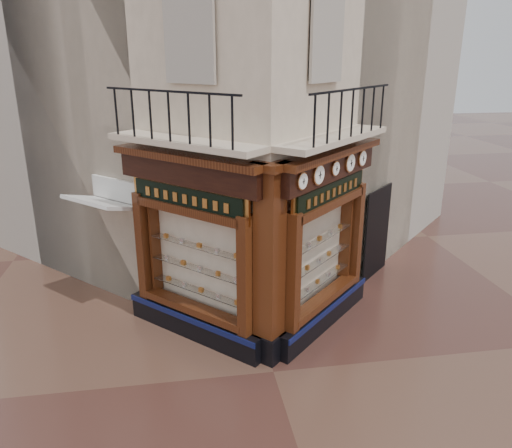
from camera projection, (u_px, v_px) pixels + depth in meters
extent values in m
plane|color=#492922|center=(273.00, 372.00, 9.56)|extent=(80.00, 80.00, 0.00)
cube|color=beige|center=(232.00, 45.00, 13.36)|extent=(11.31, 11.31, 12.00)
cube|color=#AFA698|center=(144.00, 63.00, 15.46)|extent=(11.31, 11.31, 11.00)
cube|color=#AFA698|center=(299.00, 63.00, 16.21)|extent=(11.31, 11.31, 11.00)
cube|color=black|center=(194.00, 325.00, 10.69)|extent=(2.72, 2.72, 0.55)
cube|color=#0D1443|center=(188.00, 319.00, 10.47)|extent=(2.50, 2.50, 0.12)
cube|color=#3B180A|center=(246.00, 277.00, 9.43)|extent=(0.37, 0.37, 2.45)
cube|color=#3B180A|center=(144.00, 246.00, 10.98)|extent=(0.37, 0.37, 2.45)
cube|color=beige|center=(202.00, 256.00, 10.46)|extent=(1.80, 1.80, 2.10)
cube|color=black|center=(188.00, 173.00, 9.63)|extent=(2.69, 2.69, 0.50)
cube|color=#3B180A|center=(185.00, 157.00, 9.47)|extent=(2.86, 2.86, 0.14)
cube|color=black|center=(323.00, 314.00, 11.12)|extent=(2.72, 2.72, 0.55)
cube|color=#0D1443|center=(331.00, 308.00, 10.95)|extent=(2.50, 2.50, 0.12)
cube|color=#3B180A|center=(292.00, 274.00, 9.56)|extent=(0.37, 0.37, 2.45)
cube|color=#3B180A|center=(355.00, 234.00, 11.71)|extent=(0.37, 0.37, 2.45)
cube|color=beige|center=(313.00, 249.00, 10.83)|extent=(1.80, 1.80, 2.10)
cube|color=black|center=(330.00, 168.00, 10.06)|extent=(2.69, 2.69, 0.50)
cube|color=#3B180A|center=(334.00, 153.00, 9.92)|extent=(2.86, 2.86, 0.14)
cube|color=black|center=(269.00, 345.00, 9.93)|extent=(0.78, 0.78, 0.55)
cube|color=#3B180A|center=(270.00, 256.00, 9.31)|extent=(0.64, 0.64, 3.50)
cube|color=#3B180A|center=(270.00, 166.00, 8.76)|extent=(0.85, 0.85, 0.14)
cube|color=beige|center=(183.00, 142.00, 9.36)|extent=(2.97, 2.97, 0.12)
cube|color=black|center=(168.00, 91.00, 8.80)|extent=(2.36, 2.36, 0.04)
cube|color=beige|center=(335.00, 138.00, 9.81)|extent=(2.97, 2.97, 0.12)
cube|color=black|center=(354.00, 89.00, 9.32)|extent=(2.36, 2.36, 0.04)
cylinder|color=#AA6C38|center=(302.00, 181.00, 8.91)|extent=(0.27, 0.27, 0.33)
cylinder|color=white|center=(303.00, 181.00, 8.90)|extent=(0.22, 0.22, 0.28)
cube|color=black|center=(304.00, 181.00, 8.89)|extent=(0.02, 0.02, 0.11)
cube|color=black|center=(304.00, 181.00, 8.89)|extent=(0.07, 0.07, 0.01)
cylinder|color=#AA6C38|center=(318.00, 175.00, 9.38)|extent=(0.32, 0.32, 0.40)
cylinder|color=white|center=(320.00, 175.00, 9.36)|extent=(0.26, 0.26, 0.35)
cube|color=black|center=(320.00, 175.00, 9.35)|extent=(0.02, 0.02, 0.13)
cube|color=black|center=(320.00, 175.00, 9.35)|extent=(0.08, 0.08, 0.01)
cylinder|color=#AA6C38|center=(335.00, 168.00, 9.90)|extent=(0.25, 0.25, 0.31)
cylinder|color=white|center=(336.00, 169.00, 9.88)|extent=(0.20, 0.20, 0.26)
cube|color=black|center=(337.00, 169.00, 9.87)|extent=(0.02, 0.02, 0.10)
cube|color=black|center=(337.00, 169.00, 9.87)|extent=(0.06, 0.06, 0.01)
cylinder|color=#AA6C38|center=(350.00, 163.00, 10.41)|extent=(0.33, 0.33, 0.41)
cylinder|color=white|center=(351.00, 163.00, 10.39)|extent=(0.26, 0.26, 0.35)
cube|color=black|center=(352.00, 163.00, 10.38)|extent=(0.02, 0.02, 0.14)
cube|color=black|center=(352.00, 163.00, 10.38)|extent=(0.08, 0.08, 0.01)
cylinder|color=#AA6C38|center=(362.00, 158.00, 10.87)|extent=(0.29, 0.29, 0.36)
cylinder|color=white|center=(363.00, 158.00, 10.85)|extent=(0.23, 0.23, 0.31)
cube|color=black|center=(364.00, 158.00, 10.84)|extent=(0.02, 0.02, 0.12)
cube|color=black|center=(364.00, 158.00, 10.84)|extent=(0.07, 0.07, 0.01)
cube|color=#C6823A|center=(188.00, 198.00, 9.76)|extent=(2.18, 2.18, 0.58)
cube|color=black|center=(186.00, 199.00, 9.73)|extent=(2.03, 2.03, 0.44)
cube|color=#C6823A|center=(330.00, 192.00, 10.20)|extent=(2.13, 2.13, 0.57)
cube|color=black|center=(332.00, 192.00, 10.17)|extent=(1.99, 1.99, 0.43)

